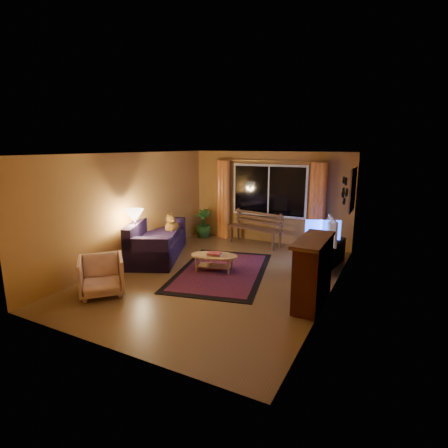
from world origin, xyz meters
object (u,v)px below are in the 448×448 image
at_px(coffee_table, 214,263).
at_px(tv_console, 326,254).
at_px(armchair, 101,274).
at_px(bench, 255,236).
at_px(sofa, 158,238).
at_px(floor_lamp, 136,239).

xyz_separation_m(coffee_table, tv_console, (2.06, 1.43, 0.09)).
xyz_separation_m(armchair, tv_console, (3.30, 3.40, -0.11)).
xyz_separation_m(bench, tv_console, (2.09, -0.90, 0.05)).
distance_m(sofa, coffee_table, 1.77).
xyz_separation_m(armchair, floor_lamp, (-0.47, 1.48, 0.25)).
height_order(armchair, coffee_table, armchair).
xyz_separation_m(sofa, floor_lamp, (0.00, -0.78, 0.17)).
distance_m(bench, coffee_table, 2.33).
bearing_deg(bench, tv_console, -11.79).
height_order(armchair, tv_console, armchair).
bearing_deg(coffee_table, sofa, 170.61).
distance_m(coffee_table, tv_console, 2.51).
xyz_separation_m(floor_lamp, tv_console, (3.77, 1.92, -0.36)).
distance_m(bench, sofa, 2.66).
distance_m(armchair, floor_lamp, 1.57).
xyz_separation_m(floor_lamp, coffee_table, (1.71, 0.49, -0.45)).
relative_size(bench, tv_console, 1.15).
relative_size(armchair, tv_console, 0.58).
bearing_deg(bench, sofa, -118.20).
xyz_separation_m(sofa, armchair, (0.48, -2.26, -0.08)).
bearing_deg(sofa, floor_lamp, -114.31).
bearing_deg(coffee_table, floor_lamp, -163.95).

